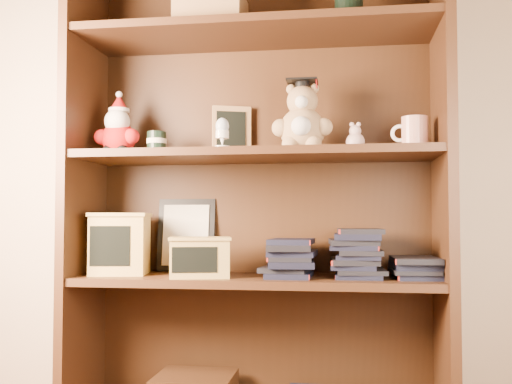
# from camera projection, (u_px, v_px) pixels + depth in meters

# --- Properties ---
(bookcase) EXTENTS (1.20, 0.35, 1.60)m
(bookcase) POSITION_uv_depth(u_px,v_px,m) (257.00, 205.00, 1.98)
(bookcase) COLOR #3D2211
(bookcase) RESTS_ON ground
(shelf_lower) EXTENTS (1.14, 0.33, 0.02)m
(shelf_lower) POSITION_uv_depth(u_px,v_px,m) (256.00, 280.00, 1.91)
(shelf_lower) COLOR #3D2211
(shelf_lower) RESTS_ON ground
(shelf_upper) EXTENTS (1.14, 0.33, 0.02)m
(shelf_upper) POSITION_uv_depth(u_px,v_px,m) (256.00, 156.00, 1.93)
(shelf_upper) COLOR #3D2211
(shelf_upper) RESTS_ON ground
(santa_plush) EXTENTS (0.16, 0.11, 0.22)m
(santa_plush) POSITION_uv_depth(u_px,v_px,m) (118.00, 130.00, 2.00)
(santa_plush) COLOR #A50F0F
(santa_plush) RESTS_ON shelf_upper
(teachers_tin) EXTENTS (0.07, 0.07, 0.07)m
(teachers_tin) POSITION_uv_depth(u_px,v_px,m) (157.00, 142.00, 1.98)
(teachers_tin) COLOR black
(teachers_tin) RESTS_ON shelf_upper
(chalkboard_plaque) EXTENTS (0.13, 0.10, 0.17)m
(chalkboard_plaque) POSITION_uv_depth(u_px,v_px,m) (232.00, 132.00, 2.06)
(chalkboard_plaque) COLOR #9E7547
(chalkboard_plaque) RESTS_ON shelf_upper
(egg_cup) EXTENTS (0.05, 0.05, 0.10)m
(egg_cup) POSITION_uv_depth(u_px,v_px,m) (222.00, 133.00, 1.87)
(egg_cup) COLOR white
(egg_cup) RESTS_ON shelf_upper
(grad_teddy_bear) EXTENTS (0.19, 0.17, 0.23)m
(grad_teddy_bear) POSITION_uv_depth(u_px,v_px,m) (302.00, 123.00, 1.91)
(grad_teddy_bear) COLOR tan
(grad_teddy_bear) RESTS_ON shelf_upper
(pink_figurine) EXTENTS (0.06, 0.06, 0.09)m
(pink_figurine) POSITION_uv_depth(u_px,v_px,m) (355.00, 139.00, 1.89)
(pink_figurine) COLOR #CDA79E
(pink_figurine) RESTS_ON shelf_upper
(teacher_mug) EXTENTS (0.11, 0.08, 0.10)m
(teacher_mug) POSITION_uv_depth(u_px,v_px,m) (414.00, 133.00, 1.86)
(teacher_mug) COLOR silver
(teacher_mug) RESTS_ON shelf_upper
(certificate_frame) EXTENTS (0.20, 0.05, 0.25)m
(certificate_frame) POSITION_uv_depth(u_px,v_px,m) (186.00, 235.00, 2.10)
(certificate_frame) COLOR black
(certificate_frame) RESTS_ON shelf_lower
(treats_box) EXTENTS (0.22, 0.22, 0.20)m
(treats_box) POSITION_uv_depth(u_px,v_px,m) (120.00, 243.00, 1.99)
(treats_box) COLOR tan
(treats_box) RESTS_ON shelf_lower
(pencils_box) EXTENTS (0.22, 0.18, 0.13)m
(pencils_box) POSITION_uv_depth(u_px,v_px,m) (200.00, 257.00, 1.88)
(pencils_box) COLOR tan
(pencils_box) RESTS_ON shelf_lower
(book_stack_left) EXTENTS (0.14, 0.20, 0.11)m
(book_stack_left) POSITION_uv_depth(u_px,v_px,m) (289.00, 259.00, 1.90)
(book_stack_left) COLOR black
(book_stack_left) RESTS_ON shelf_lower
(book_stack_mid) EXTENTS (0.14, 0.20, 0.16)m
(book_stack_mid) POSITION_uv_depth(u_px,v_px,m) (357.00, 252.00, 1.87)
(book_stack_mid) COLOR black
(book_stack_mid) RESTS_ON shelf_lower
(book_stack_right) EXTENTS (0.14, 0.20, 0.06)m
(book_stack_right) POSITION_uv_depth(u_px,v_px,m) (416.00, 268.00, 1.84)
(book_stack_right) COLOR black
(book_stack_right) RESTS_ON shelf_lower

